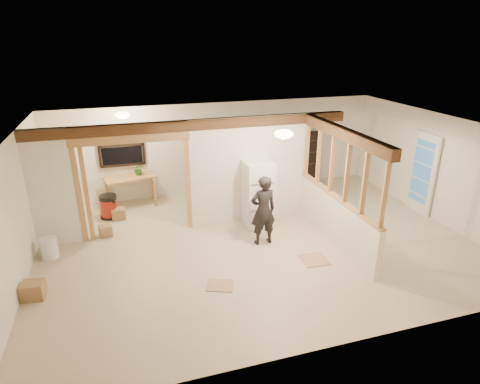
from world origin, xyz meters
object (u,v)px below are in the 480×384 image
object	(u,v)px
work_table	(131,191)
woman	(263,210)
refrigerator	(258,194)
bookshelf	(307,158)
shop_vac	(109,206)

from	to	relation	value
work_table	woman	bearing A→B (deg)	-60.71
refrigerator	work_table	world-z (taller)	refrigerator
bookshelf	refrigerator	bearing A→B (deg)	-136.20
refrigerator	shop_vac	distance (m)	3.66
shop_vac	woman	bearing A→B (deg)	-36.10
refrigerator	shop_vac	bearing A→B (deg)	156.99
shop_vac	bookshelf	distance (m)	5.73
refrigerator	woman	world-z (taller)	refrigerator
refrigerator	bookshelf	world-z (taller)	bookshelf
work_table	shop_vac	bearing A→B (deg)	-144.06
work_table	shop_vac	world-z (taller)	work_table
refrigerator	woman	xyz separation A→B (m)	(-0.19, -0.88, -0.01)
woman	work_table	bearing A→B (deg)	-51.29
woman	work_table	distance (m)	3.92
refrigerator	work_table	size ratio (longest dim) A/B	1.22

